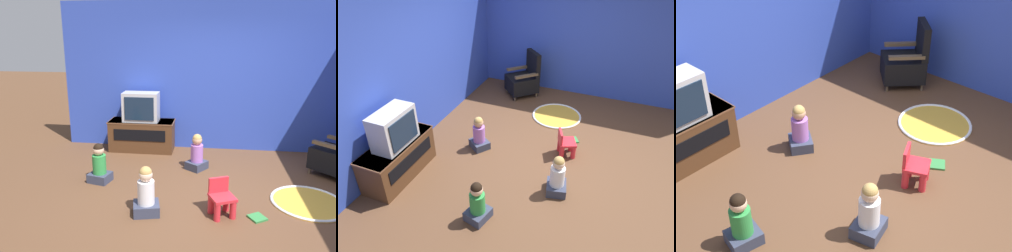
{
  "view_description": "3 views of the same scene",
  "coord_description": "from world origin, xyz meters",
  "views": [
    {
      "loc": [
        -0.18,
        -4.02,
        2.11
      ],
      "look_at": [
        -0.79,
        0.55,
        0.84
      ],
      "focal_mm": 35.0,
      "sensor_mm": 36.0,
      "label": 1
    },
    {
      "loc": [
        -4.4,
        -1.13,
        3.35
      ],
      "look_at": [
        -0.78,
        0.36,
        0.83
      ],
      "focal_mm": 35.0,
      "sensor_mm": 36.0,
      "label": 2
    },
    {
      "loc": [
        -3.47,
        -2.4,
        3.42
      ],
      "look_at": [
        -0.41,
        0.28,
        0.66
      ],
      "focal_mm": 50.0,
      "sensor_mm": 36.0,
      "label": 3
    }
  ],
  "objects": [
    {
      "name": "ground_plane",
      "position": [
        0.0,
        0.0,
        0.0
      ],
      "size": [
        30.0,
        30.0,
        0.0
      ],
      "primitive_type": "plane",
      "color": "brown"
    },
    {
      "name": "wall_back",
      "position": [
        -0.29,
        2.14,
        1.37
      ],
      "size": [
        5.42,
        0.12,
        2.74
      ],
      "color": "#2D47B2",
      "rests_on": "ground_plane"
    },
    {
      "name": "tv_cabinet",
      "position": [
        -1.46,
        1.82,
        0.3
      ],
      "size": [
        1.22,
        0.5,
        0.58
      ],
      "color": "#4C2D19",
      "rests_on": "ground_plane"
    },
    {
      "name": "black_armchair",
      "position": [
        1.79,
        0.99,
        0.35
      ],
      "size": [
        0.8,
        0.8,
        0.95
      ],
      "rotation": [
        0.0,
        0.0,
        3.92
      ],
      "color": "brown",
      "rests_on": "ground_plane"
    },
    {
      "name": "yellow_kid_chair",
      "position": [
        -0.01,
        -0.39,
        0.19
      ],
      "size": [
        0.37,
        0.36,
        0.45
      ],
      "rotation": [
        0.0,
        0.0,
        0.4
      ],
      "color": "red",
      "rests_on": "ground_plane"
    },
    {
      "name": "play_mat",
      "position": [
        1.13,
        0.05,
        0.01
      ],
      "size": [
        0.96,
        0.96,
        0.04
      ],
      "color": "gold",
      "rests_on": "ground_plane"
    },
    {
      "name": "child_watching_left",
      "position": [
        -1.79,
        0.34,
        0.26
      ],
      "size": [
        0.36,
        0.33,
        0.6
      ],
      "rotation": [
        0.0,
        0.0,
        -0.23
      ],
      "color": "#33384C",
      "rests_on": "ground_plane"
    },
    {
      "name": "child_watching_center",
      "position": [
        -0.92,
        -0.48,
        0.27
      ],
      "size": [
        0.37,
        0.34,
        0.62
      ],
      "rotation": [
        0.0,
        0.0,
        0.23
      ],
      "color": "#33384C",
      "rests_on": "ground_plane"
    },
    {
      "name": "child_watching_right",
      "position": [
        -0.38,
        1.01,
        0.26
      ],
      "size": [
        0.39,
        0.4,
        0.6
      ],
      "rotation": [
        0.0,
        0.0,
        0.95
      ],
      "color": "#33384C",
      "rests_on": "ground_plane"
    },
    {
      "name": "book",
      "position": [
        0.42,
        -0.42,
        0.01
      ],
      "size": [
        0.25,
        0.25,
        0.02
      ],
      "rotation": [
        0.0,
        0.0,
        0.54
      ],
      "color": "#337F3D",
      "rests_on": "ground_plane"
    }
  ]
}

